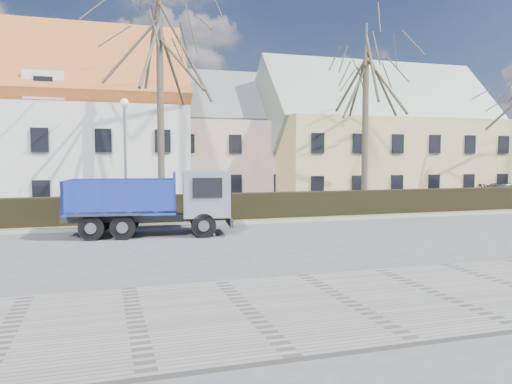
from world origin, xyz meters
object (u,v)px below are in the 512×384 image
object	(u,v)px
streetlight	(125,160)
cart_frame	(115,222)
parked_car_b	(508,192)
dump_truck	(145,202)
parked_car_a	(76,204)

from	to	relation	value
streetlight	cart_frame	bearing A→B (deg)	-103.06
streetlight	parked_car_b	bearing A→B (deg)	9.13
cart_frame	parked_car_b	xyz separation A→B (m)	(27.96, 6.92, 0.27)
dump_truck	parked_car_a	bearing A→B (deg)	117.76
streetlight	cart_frame	world-z (taller)	streetlight
dump_truck	cart_frame	size ratio (longest dim) A/B	8.49
dump_truck	parked_car_b	size ratio (longest dim) A/B	1.54
cart_frame	parked_car_b	world-z (taller)	parked_car_b
parked_car_b	dump_truck	bearing A→B (deg)	117.57
streetlight	dump_truck	bearing A→B (deg)	-83.20
dump_truck	cart_frame	xyz separation A→B (m)	(-1.11, 1.90, -0.99)
cart_frame	dump_truck	bearing A→B (deg)	-59.70
streetlight	parked_car_b	distance (m)	27.83
dump_truck	parked_car_a	size ratio (longest dim) A/B	1.97
parked_car_a	parked_car_b	bearing A→B (deg)	-112.38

